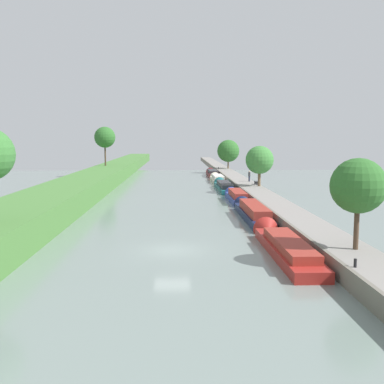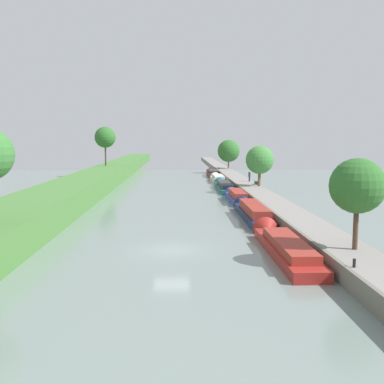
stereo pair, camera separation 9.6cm
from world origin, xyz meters
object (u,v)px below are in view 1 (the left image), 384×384
Objects in this scene: narrowboat_cream at (217,179)px; narrowboat_maroon at (212,173)px; narrowboat_red at (284,245)px; narrowboat_navy at (252,212)px; park_bench at (256,182)px; narrowboat_teal at (224,186)px; narrowboat_blue at (236,196)px; mooring_bollard_far at (219,168)px; mooring_bollard_near at (355,263)px; person_walking at (249,176)px.

narrowboat_cream is 11.92m from narrowboat_maroon.
narrowboat_navy reaches higher than narrowboat_red.
narrowboat_red is 8.80× the size of park_bench.
narrowboat_navy is at bearing -89.71° from narrowboat_teal.
narrowboat_teal is (-0.03, 38.60, -0.01)m from narrowboat_red.
narrowboat_maroon is at bearing 89.57° from narrowboat_teal.
narrowboat_navy is at bearing -90.07° from narrowboat_maroon.
narrowboat_teal is at bearing -90.66° from narrowboat_cream.
mooring_bollard_far is (1.77, 42.53, 0.76)m from narrowboat_blue.
narrowboat_teal is at bearing 90.04° from narrowboat_red.
narrowboat_red is 0.93× the size of narrowboat_teal.
narrowboat_teal is at bearing -93.81° from mooring_bollard_far.
narrowboat_teal is 1.28× the size of narrowboat_cream.
mooring_bollard_near reaches higher than narrowboat_maroon.
narrowboat_navy is 9.06× the size of park_bench.
person_walking is 28.70m from mooring_bollard_far.
narrowboat_red is 51.38m from narrowboat_cream.
narrowboat_maroon is at bearing 89.93° from narrowboat_navy.
narrowboat_teal is 12.78m from narrowboat_cream.
mooring_bollard_near reaches higher than narrowboat_blue.
park_bench reaches higher than narrowboat_maroon.
park_bench is at bearing -40.68° from narrowboat_teal.
narrowboat_teal is at bearing 92.45° from mooring_bollard_near.
narrowboat_red is 39.71m from person_walking.
person_walking reaches higher than narrowboat_red.
narrowboat_red is 7.73m from mooring_bollard_near.
narrowboat_teal is 29.57m from mooring_bollard_far.
park_bench is (0.29, -4.62, -0.53)m from person_walking.
narrowboat_red is 63.30m from narrowboat_maroon.
narrowboat_teal is 8.52× the size of person_walking.
narrowboat_red is 0.97× the size of narrowboat_navy.
narrowboat_red is at bearing -90.14° from narrowboat_cream.
narrowboat_red is 1.19× the size of narrowboat_cream.
narrowboat_blue is 13.04m from narrowboat_teal.
person_walking is at bearing -80.76° from narrowboat_maroon.
person_walking is at bearing 81.40° from narrowboat_navy.
narrowboat_red is 29.35× the size of mooring_bollard_near.
narrowboat_blue is 42.58m from mooring_bollard_far.
park_bench reaches higher than narrowboat_navy.
narrowboat_blue is at bearing -89.90° from narrowboat_cream.
narrowboat_red is at bearing 104.61° from mooring_bollard_near.
mooring_bollard_near is at bearing -86.92° from narrowboat_blue.
mooring_bollard_near reaches higher than narrowboat_teal.
person_walking is at bearing 93.60° from park_bench.
person_walking is 1.11× the size of park_bench.
narrowboat_red is at bearing -95.83° from person_walking.
narrowboat_cream is 6.66× the size of person_walking.
narrowboat_cream is 7.37× the size of park_bench.
person_walking is (3.93, 26.01, 1.36)m from narrowboat_navy.
person_walking reaches higher than narrowboat_blue.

